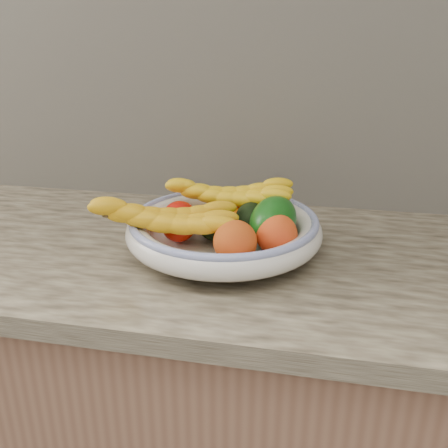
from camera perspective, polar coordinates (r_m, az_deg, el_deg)
kitchen_counter at (r=1.28m, az=0.25°, el=-20.66°), size 2.44×0.66×1.40m
fruit_bowl at (r=1.00m, az=-0.00°, el=-0.61°), size 0.39×0.39×0.08m
clementine_back_left at (r=1.10m, az=-0.09°, el=1.81°), size 0.06×0.06×0.05m
clementine_back_right at (r=1.10m, az=2.91°, el=1.80°), size 0.06×0.06×0.05m
clementine_back_mid at (r=1.04m, az=1.20°, el=0.66°), size 0.07×0.07×0.05m
tomato_left at (r=1.03m, az=-5.09°, el=0.90°), size 0.07×0.07×0.06m
tomato_near_left at (r=0.98m, az=-5.20°, el=-0.35°), size 0.08×0.08×0.06m
avocado_center at (r=0.98m, az=-1.17°, el=0.08°), size 0.11×0.12×0.07m
avocado_right at (r=1.01m, az=3.19°, el=0.66°), size 0.07×0.10×0.07m
green_mango at (r=0.97m, az=5.64°, el=0.33°), size 0.13×0.15×0.12m
peach_front at (r=0.90m, az=1.28°, el=-2.05°), size 0.10×0.10×0.08m
peach_right at (r=0.93m, az=6.02°, el=-1.19°), size 0.08×0.08×0.08m
banana_bunch_back at (r=1.06m, az=0.46°, el=2.97°), size 0.29×0.12×0.08m
banana_bunch_front at (r=0.95m, az=-6.88°, el=0.22°), size 0.32×0.18×0.08m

